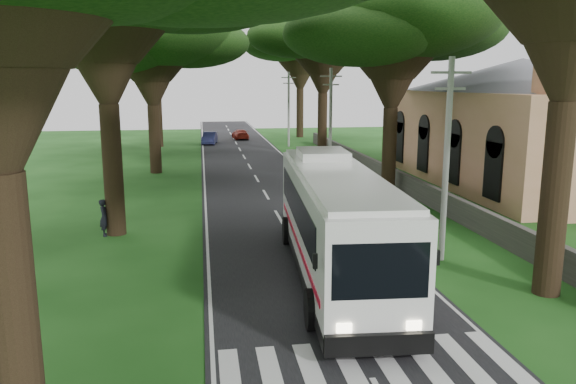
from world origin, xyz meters
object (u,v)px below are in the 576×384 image
object	(u,v)px
pole_far	(289,108)
coach_bus	(335,220)
distant_car_c	(240,134)
pole_mid	(330,121)
pole_near	(447,157)
distant_car_b	(210,138)
pedestrian	(104,218)
church	(520,113)

from	to	relation	value
pole_far	coach_bus	xyz separation A→B (m)	(-4.70, -41.14, -2.06)
distant_car_c	pole_mid	bearing A→B (deg)	94.59
pole_far	pole_near	bearing A→B (deg)	-90.00
distant_car_b	pedestrian	distance (m)	38.21
church	pedestrian	world-z (taller)	church
pole_mid	distant_car_b	world-z (taller)	pole_mid
pole_mid	coach_bus	distance (m)	21.75
distant_car_c	pedestrian	world-z (taller)	pedestrian
distant_car_b	church	bearing A→B (deg)	-45.80
distant_car_b	distant_car_c	world-z (taller)	distant_car_b
pole_mid	distant_car_b	size ratio (longest dim) A/B	1.97
pole_near	pole_far	distance (m)	40.00
distant_car_b	pole_mid	bearing A→B (deg)	-62.63
pole_far	pedestrian	bearing A→B (deg)	-112.24
church	pedestrian	bearing A→B (deg)	-159.67
pole_near	coach_bus	distance (m)	5.25
pedestrian	pole_far	bearing A→B (deg)	-32.00
pole_near	distant_car_c	size ratio (longest dim) A/B	1.93
pole_near	distant_car_b	distance (m)	44.55
church	distant_car_b	distance (m)	35.21
church	distant_car_b	world-z (taller)	church
coach_bus	pedestrian	distance (m)	11.66
coach_bus	church	bearing A→B (deg)	48.29
pedestrian	distant_car_c	bearing A→B (deg)	-22.07
church	pole_far	bearing A→B (deg)	116.82
distant_car_c	pedestrian	size ratio (longest dim) A/B	2.40
pole_near	pole_far	xyz separation A→B (m)	(0.00, 40.00, 0.00)
pedestrian	distant_car_b	bearing A→B (deg)	-18.03
pole_mid	distant_car_c	distance (m)	28.96
pole_near	distant_car_b	xyz separation A→B (m)	(-8.50, 43.59, -3.48)
distant_car_c	coach_bus	bearing A→B (deg)	85.19
pole_mid	distant_car_c	bearing A→B (deg)	99.41
church	coach_bus	world-z (taller)	church
pole_near	pole_far	size ratio (longest dim) A/B	1.00
pole_far	distant_car_c	xyz separation A→B (m)	(-4.70, 8.35, -3.55)
coach_bus	pedestrian	size ratio (longest dim) A/B	7.84
church	coach_bus	size ratio (longest dim) A/B	1.77
coach_bus	distant_car_c	size ratio (longest dim) A/B	3.27
pole_far	pedestrian	world-z (taller)	pole_far
distant_car_b	pedestrian	size ratio (longest dim) A/B	2.35
pole_mid	pedestrian	size ratio (longest dim) A/B	4.63
pole_mid	distant_car_b	distance (m)	25.32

